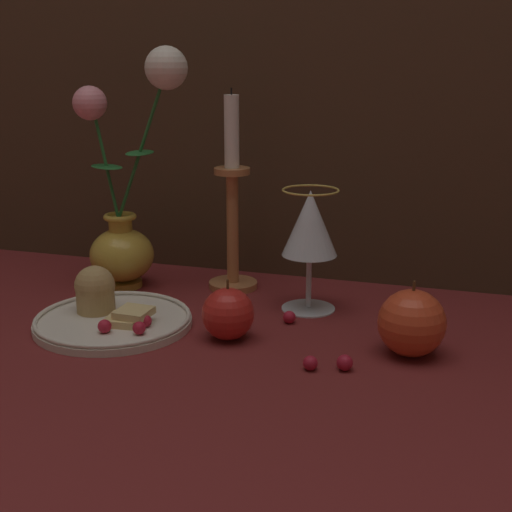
% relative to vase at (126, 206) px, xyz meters
% --- Properties ---
extents(ground_plane, '(2.40, 2.40, 0.00)m').
position_rel_vase_xyz_m(ground_plane, '(0.20, -0.09, -0.13)').
color(ground_plane, maroon).
rests_on(ground_plane, ground).
extents(vase, '(0.18, 0.10, 0.37)m').
position_rel_vase_xyz_m(vase, '(0.00, 0.00, 0.00)').
color(vase, gold).
rests_on(vase, ground_plane).
extents(plate_with_pastries, '(0.22, 0.22, 0.08)m').
position_rel_vase_xyz_m(plate_with_pastries, '(0.05, -0.16, -0.11)').
color(plate_with_pastries, silver).
rests_on(plate_with_pastries, ground_plane).
extents(wine_glass, '(0.08, 0.08, 0.18)m').
position_rel_vase_xyz_m(wine_glass, '(0.30, -0.02, -0.01)').
color(wine_glass, silver).
rests_on(wine_glass, ground_plane).
extents(candlestick, '(0.08, 0.08, 0.31)m').
position_rel_vase_xyz_m(candlestick, '(0.16, 0.05, -0.01)').
color(candlestick, '#B77042').
rests_on(candlestick, ground_plane).
extents(apple_beside_vase, '(0.07, 0.07, 0.08)m').
position_rel_vase_xyz_m(apple_beside_vase, '(0.22, -0.16, -0.10)').
color(apple_beside_vase, red).
rests_on(apple_beside_vase, ground_plane).
extents(apple_near_glass, '(0.08, 0.08, 0.10)m').
position_rel_vase_xyz_m(apple_near_glass, '(0.45, -0.14, -0.09)').
color(apple_near_glass, '#D14223').
rests_on(apple_near_glass, ground_plane).
extents(berry_near_plate, '(0.02, 0.02, 0.02)m').
position_rel_vase_xyz_m(berry_near_plate, '(0.38, -0.21, -0.12)').
color(berry_near_plate, '#AD192D').
rests_on(berry_near_plate, ground_plane).
extents(berry_front_center, '(0.02, 0.02, 0.02)m').
position_rel_vase_xyz_m(berry_front_center, '(0.28, -0.08, -0.12)').
color(berry_front_center, '#AD192D').
rests_on(berry_front_center, ground_plane).
extents(berry_by_glass_stem, '(0.02, 0.02, 0.02)m').
position_rel_vase_xyz_m(berry_by_glass_stem, '(0.35, -0.22, -0.12)').
color(berry_by_glass_stem, '#AD192D').
rests_on(berry_by_glass_stem, ground_plane).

